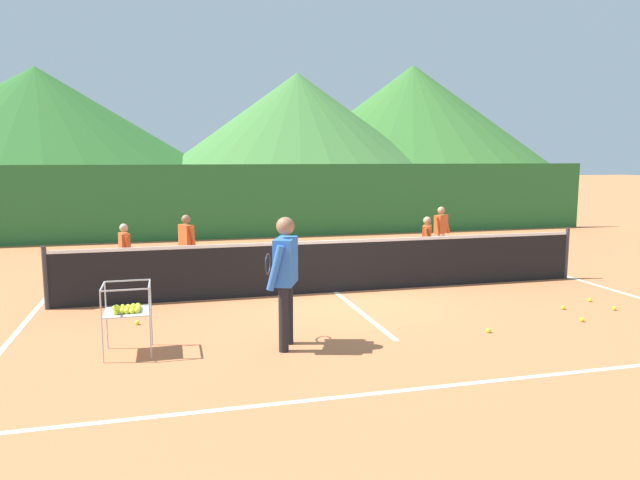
{
  "coord_description": "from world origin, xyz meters",
  "views": [
    {
      "loc": [
        -2.96,
        -10.25,
        2.48
      ],
      "look_at": [
        -0.34,
        -0.19,
        1.01
      ],
      "focal_mm": 33.07,
      "sensor_mm": 36.0,
      "label": 1
    }
  ],
  "objects_px": {
    "tennis_ball_2": "(590,300)",
    "tennis_ball_5": "(489,330)",
    "student_3": "(441,228)",
    "tennis_ball_3": "(582,320)",
    "tennis_net": "(335,266)",
    "student_2": "(427,240)",
    "ball_cart": "(127,309)",
    "tennis_ball_6": "(614,308)",
    "instructor": "(285,270)",
    "tennis_ball_0": "(137,323)",
    "tennis_ball_1": "(563,307)",
    "student_0": "(125,248)",
    "student_1": "(187,240)"
  },
  "relations": [
    {
      "from": "instructor",
      "to": "tennis_ball_6",
      "type": "xyz_separation_m",
      "value": [
        5.57,
        0.5,
        -1.0
      ]
    },
    {
      "from": "tennis_ball_5",
      "to": "tennis_ball_6",
      "type": "xyz_separation_m",
      "value": [
        2.64,
        0.59,
        0.0
      ]
    },
    {
      "from": "tennis_ball_2",
      "to": "tennis_net",
      "type": "bearing_deg",
      "value": 155.86
    },
    {
      "from": "tennis_ball_0",
      "to": "student_3",
      "type": "bearing_deg",
      "value": 30.63
    },
    {
      "from": "student_0",
      "to": "student_1",
      "type": "relative_size",
      "value": 0.91
    },
    {
      "from": "instructor",
      "to": "student_0",
      "type": "distance_m",
      "value": 5.21
    },
    {
      "from": "student_2",
      "to": "tennis_ball_0",
      "type": "distance_m",
      "value": 6.39
    },
    {
      "from": "tennis_ball_0",
      "to": "tennis_ball_2",
      "type": "relative_size",
      "value": 1.0
    },
    {
      "from": "ball_cart",
      "to": "tennis_ball_0",
      "type": "xyz_separation_m",
      "value": [
        0.04,
        1.34,
        -0.55
      ]
    },
    {
      "from": "student_0",
      "to": "student_3",
      "type": "relative_size",
      "value": 0.93
    },
    {
      "from": "tennis_net",
      "to": "tennis_ball_6",
      "type": "relative_size",
      "value": 146.14
    },
    {
      "from": "tennis_ball_2",
      "to": "tennis_ball_5",
      "type": "xyz_separation_m",
      "value": [
        -2.65,
        -1.18,
        0.0
      ]
    },
    {
      "from": "instructor",
      "to": "tennis_ball_5",
      "type": "xyz_separation_m",
      "value": [
        2.93,
        -0.09,
        -1.0
      ]
    },
    {
      "from": "tennis_net",
      "to": "tennis_ball_3",
      "type": "xyz_separation_m",
      "value": [
        3.08,
        -2.85,
        -0.47
      ]
    },
    {
      "from": "student_1",
      "to": "tennis_ball_3",
      "type": "relative_size",
      "value": 19.24
    },
    {
      "from": "ball_cart",
      "to": "tennis_ball_5",
      "type": "distance_m",
      "value": 4.95
    },
    {
      "from": "instructor",
      "to": "student_2",
      "type": "bearing_deg",
      "value": 46.55
    },
    {
      "from": "tennis_ball_0",
      "to": "tennis_ball_3",
      "type": "xyz_separation_m",
      "value": [
        6.54,
        -1.53,
        0.0
      ]
    },
    {
      "from": "student_1",
      "to": "tennis_ball_2",
      "type": "relative_size",
      "value": 19.24
    },
    {
      "from": "student_0",
      "to": "tennis_ball_0",
      "type": "distance_m",
      "value": 3.18
    },
    {
      "from": "student_2",
      "to": "tennis_ball_3",
      "type": "xyz_separation_m",
      "value": [
        0.71,
        -4.05,
        -0.7
      ]
    },
    {
      "from": "student_0",
      "to": "student_2",
      "type": "distance_m",
      "value": 6.2
    },
    {
      "from": "tennis_net",
      "to": "student_1",
      "type": "xyz_separation_m",
      "value": [
        -2.6,
        2.07,
        0.29
      ]
    },
    {
      "from": "instructor",
      "to": "student_3",
      "type": "xyz_separation_m",
      "value": [
        4.99,
        5.69,
        -0.26
      ]
    },
    {
      "from": "tennis_net",
      "to": "instructor",
      "type": "distance_m",
      "value": 3.32
    },
    {
      "from": "tennis_ball_1",
      "to": "student_2",
      "type": "bearing_deg",
      "value": 105.09
    },
    {
      "from": "tennis_net",
      "to": "tennis_ball_5",
      "type": "bearing_deg",
      "value": -64.82
    },
    {
      "from": "ball_cart",
      "to": "tennis_ball_6",
      "type": "height_order",
      "value": "ball_cart"
    },
    {
      "from": "tennis_net",
      "to": "tennis_ball_0",
      "type": "xyz_separation_m",
      "value": [
        -3.46,
        -1.32,
        -0.47
      ]
    },
    {
      "from": "student_3",
      "to": "tennis_ball_5",
      "type": "height_order",
      "value": "student_3"
    },
    {
      "from": "tennis_net",
      "to": "student_3",
      "type": "relative_size",
      "value": 7.71
    },
    {
      "from": "tennis_ball_3",
      "to": "student_1",
      "type": "bearing_deg",
      "value": 139.08
    },
    {
      "from": "student_1",
      "to": "student_2",
      "type": "height_order",
      "value": "student_1"
    },
    {
      "from": "student_3",
      "to": "tennis_ball_3",
      "type": "bearing_deg",
      "value": -93.99
    },
    {
      "from": "student_0",
      "to": "ball_cart",
      "type": "bearing_deg",
      "value": -86.13
    },
    {
      "from": "tennis_ball_6",
      "to": "tennis_ball_0",
      "type": "bearing_deg",
      "value": 171.78
    },
    {
      "from": "student_1",
      "to": "tennis_ball_0",
      "type": "relative_size",
      "value": 19.24
    },
    {
      "from": "student_2",
      "to": "tennis_ball_1",
      "type": "distance_m",
      "value": 3.54
    },
    {
      "from": "tennis_ball_5",
      "to": "tennis_ball_6",
      "type": "height_order",
      "value": "same"
    },
    {
      "from": "ball_cart",
      "to": "tennis_ball_1",
      "type": "distance_m",
      "value": 6.82
    },
    {
      "from": "instructor",
      "to": "tennis_ball_0",
      "type": "height_order",
      "value": "instructor"
    },
    {
      "from": "tennis_ball_0",
      "to": "tennis_ball_1",
      "type": "xyz_separation_m",
      "value": [
        6.73,
        -0.83,
        0.0
      ]
    },
    {
      "from": "student_2",
      "to": "student_3",
      "type": "bearing_deg",
      "value": 55.24
    },
    {
      "from": "student_0",
      "to": "tennis_ball_6",
      "type": "height_order",
      "value": "student_0"
    },
    {
      "from": "student_2",
      "to": "tennis_ball_0",
      "type": "height_order",
      "value": "student_2"
    },
    {
      "from": "tennis_ball_5",
      "to": "tennis_ball_1",
      "type": "bearing_deg",
      "value": 24.51
    },
    {
      "from": "tennis_ball_3",
      "to": "tennis_ball_5",
      "type": "distance_m",
      "value": 1.68
    },
    {
      "from": "instructor",
      "to": "tennis_net",
      "type": "bearing_deg",
      "value": 62.43
    },
    {
      "from": "ball_cart",
      "to": "tennis_net",
      "type": "bearing_deg",
      "value": 37.19
    },
    {
      "from": "student_3",
      "to": "student_2",
      "type": "bearing_deg",
      "value": -124.76
    }
  ]
}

